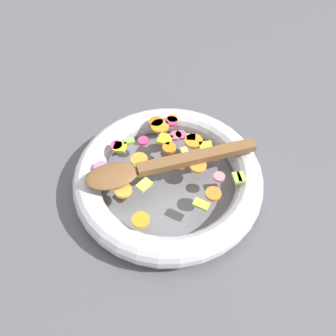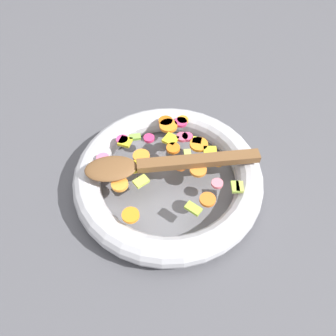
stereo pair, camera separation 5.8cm
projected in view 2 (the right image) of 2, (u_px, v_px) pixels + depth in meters
The scene contains 4 objects.
ground_plane at pixel (168, 184), 0.62m from camera, with size 4.00×4.00×0.00m, color #4C4C51.
skillet at pixel (168, 177), 0.60m from camera, with size 0.35×0.35×0.05m.
chopped_vegetables at pixel (170, 155), 0.60m from camera, with size 0.26×0.25×0.01m.
wooden_spoon at pixel (154, 165), 0.57m from camera, with size 0.24×0.25×0.01m.
Camera 2 is at (0.28, 0.21, 0.51)m, focal length 35.00 mm.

